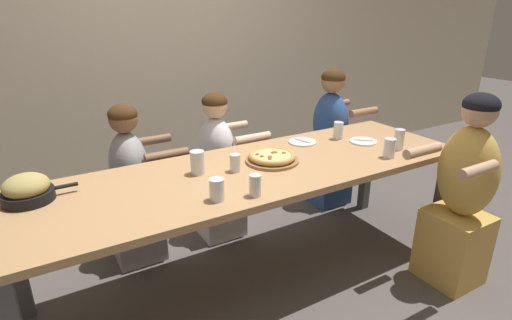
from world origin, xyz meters
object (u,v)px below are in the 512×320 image
at_px(drinking_glass_c, 389,149).
at_px(empty_plate_a, 363,141).
at_px(skillet_bowl, 27,190).
at_px(diner_far_right, 329,143).
at_px(diner_near_right, 461,201).
at_px(drinking_glass_g, 255,185).
at_px(diner_far_center, 218,173).
at_px(drinking_glass_f, 235,164).
at_px(empty_plate_b, 302,142).
at_px(diner_far_midleft, 133,192).
at_px(drinking_glass_b, 338,131).
at_px(pizza_board_main, 272,158).
at_px(drinking_glass_d, 217,191).
at_px(drinking_glass_a, 198,164).
at_px(drinking_glass_e, 399,140).

bearing_deg(drinking_glass_c, empty_plate_a, 74.99).
xyz_separation_m(skillet_bowl, drinking_glass_c, (1.98, -0.46, -0.00)).
xyz_separation_m(diner_far_right, diner_near_right, (-0.05, -1.28, 0.01)).
relative_size(drinking_glass_g, diner_far_center, 0.10).
bearing_deg(skillet_bowl, empty_plate_a, -4.48).
xyz_separation_m(drinking_glass_f, drinking_glass_g, (-0.06, -0.33, 0.01)).
distance_m(skillet_bowl, empty_plate_b, 1.69).
distance_m(skillet_bowl, drinking_glass_f, 1.06).
bearing_deg(empty_plate_b, diner_far_right, 33.83).
distance_m(skillet_bowl, diner_far_midleft, 0.81).
height_order(drinking_glass_b, drinking_glass_c, drinking_glass_b).
relative_size(drinking_glass_g, diner_near_right, 0.09).
height_order(empty_plate_b, diner_near_right, diner_near_right).
xyz_separation_m(pizza_board_main, diner_far_right, (0.98, 0.60, -0.25)).
bearing_deg(diner_far_right, drinking_glass_c, -18.55).
height_order(drinking_glass_d, diner_near_right, diner_near_right).
relative_size(drinking_glass_a, diner_far_midleft, 0.12).
bearing_deg(diner_near_right, drinking_glass_c, 34.80).
distance_m(empty_plate_b, diner_far_midleft, 1.21).
bearing_deg(drinking_glass_d, diner_near_right, -14.59).
bearing_deg(drinking_glass_c, diner_far_center, 130.11).
bearing_deg(pizza_board_main, drinking_glass_d, -149.48).
bearing_deg(drinking_glass_g, drinking_glass_e, 5.89).
xyz_separation_m(diner_far_right, diner_far_midleft, (-1.70, -0.00, -0.05)).
bearing_deg(drinking_glass_d, drinking_glass_a, 82.32).
bearing_deg(empty_plate_a, drinking_glass_b, 124.24).
bearing_deg(drinking_glass_c, drinking_glass_d, 179.71).
bearing_deg(drinking_glass_e, diner_far_midleft, 151.97).
bearing_deg(diner_far_midleft, pizza_board_main, 50.27).
bearing_deg(skillet_bowl, diner_far_center, 20.18).
bearing_deg(diner_far_midleft, drinking_glass_b, 71.61).
relative_size(drinking_glass_a, drinking_glass_d, 1.20).
distance_m(drinking_glass_f, diner_near_right, 1.39).
bearing_deg(drinking_glass_g, empty_plate_a, 17.84).
xyz_separation_m(drinking_glass_d, diner_far_midleft, (-0.21, 0.90, -0.32)).
bearing_deg(empty_plate_a, diner_near_right, -75.30).
bearing_deg(drinking_glass_a, diner_far_right, 20.73).
bearing_deg(drinking_glass_b, diner_far_center, 148.43).
xyz_separation_m(pizza_board_main, drinking_glass_a, (-0.46, 0.06, 0.03)).
bearing_deg(drinking_glass_c, drinking_glass_f, 163.02).
xyz_separation_m(skillet_bowl, drinking_glass_f, (1.04, -0.18, -0.02)).
xyz_separation_m(pizza_board_main, drinking_glass_b, (0.65, 0.14, 0.03)).
height_order(pizza_board_main, drinking_glass_b, drinking_glass_b).
xyz_separation_m(drinking_glass_c, diner_far_right, (0.30, 0.91, -0.28)).
distance_m(drinking_glass_d, diner_far_midleft, 0.98).
relative_size(drinking_glass_e, diner_far_right, 0.12).
bearing_deg(skillet_bowl, diner_far_midleft, 37.43).
bearing_deg(drinking_glass_f, empty_plate_a, 0.82).
height_order(empty_plate_a, drinking_glass_d, drinking_glass_d).
xyz_separation_m(empty_plate_a, drinking_glass_c, (-0.08, -0.30, 0.05)).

